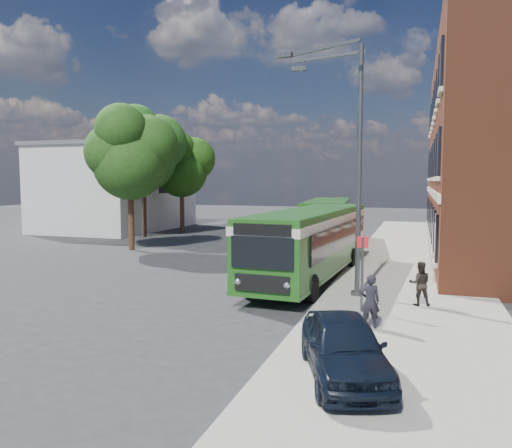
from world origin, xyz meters
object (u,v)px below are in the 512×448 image
(bus_front, at_px, (311,237))
(bus_rear, at_px, (328,218))
(street_lamp, at_px, (349,166))
(parked_car, at_px, (344,346))

(bus_front, height_order, bus_rear, same)
(street_lamp, xyz_separation_m, bus_front, (-1.99, 3.16, -2.96))
(street_lamp, relative_size, bus_front, 0.74)
(bus_front, relative_size, parked_car, 3.15)
(street_lamp, height_order, bus_front, street_lamp)
(street_lamp, distance_m, bus_rear, 14.68)
(bus_front, bearing_deg, parked_car, -74.70)
(bus_rear, xyz_separation_m, parked_car, (4.17, -21.77, -1.02))
(bus_front, xyz_separation_m, parked_car, (2.98, -10.90, -1.02))
(parked_car, bearing_deg, bus_front, 86.35)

